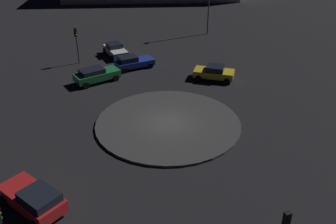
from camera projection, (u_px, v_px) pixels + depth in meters
ground_plane at (168, 124)px, 29.65m from camera, size 117.80×117.80×0.00m
roundabout_island at (168, 123)px, 29.61m from camera, size 11.66×11.66×0.19m
car_white at (115, 50)px, 43.22m from camera, size 2.38×4.22×1.45m
car_green at (96, 75)px, 36.55m from camera, size 4.76×2.89×1.48m
car_blue at (133, 62)px, 39.76m from camera, size 4.31×2.38×1.45m
car_red at (33, 198)px, 20.81m from camera, size 3.79×4.62×1.57m
car_yellow at (214, 72)px, 37.18m from camera, size 4.31×3.81×1.47m
traffic_light_north at (76, 39)px, 40.06m from camera, size 0.35×0.39×4.01m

